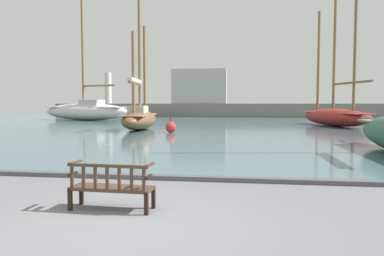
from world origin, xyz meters
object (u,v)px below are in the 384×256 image
object	(u,v)px
park_bench	(111,186)
sailboat_far_starboard	(139,117)
sailboat_nearest_starboard	(335,114)
sailboat_far_port	(86,110)
channel_buoy	(171,127)

from	to	relation	value
park_bench	sailboat_far_starboard	bearing A→B (deg)	104.74
sailboat_nearest_starboard	sailboat_far_port	bearing A→B (deg)	163.85
park_bench	sailboat_far_starboard	world-z (taller)	sailboat_far_starboard
sailboat_nearest_starboard	channel_buoy	bearing A→B (deg)	-144.07
sailboat_far_starboard	channel_buoy	bearing A→B (deg)	-41.01
sailboat_nearest_starboard	sailboat_far_starboard	bearing A→B (deg)	-156.93
sailboat_far_starboard	sailboat_far_port	bearing A→B (deg)	126.63
sailboat_far_port	channel_buoy	size ratio (longest dim) A/B	10.29
sailboat_nearest_starboard	channel_buoy	world-z (taller)	sailboat_nearest_starboard
sailboat_nearest_starboard	channel_buoy	distance (m)	15.83
sailboat_far_starboard	channel_buoy	size ratio (longest dim) A/B	6.83
sailboat_far_port	channel_buoy	world-z (taller)	sailboat_far_port
sailboat_nearest_starboard	channel_buoy	size ratio (longest dim) A/B	10.08
park_bench	sailboat_far_port	xyz separation A→B (m)	(-16.15, 35.16, 0.79)
sailboat_nearest_starboard	sailboat_far_starboard	xyz separation A→B (m)	(-15.76, -6.71, -0.09)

